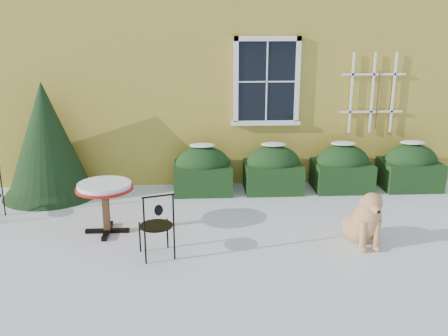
{
  "coord_description": "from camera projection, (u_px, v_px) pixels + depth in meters",
  "views": [
    {
      "loc": [
        -0.42,
        -6.24,
        3.02
      ],
      "look_at": [
        0.0,
        1.0,
        0.9
      ],
      "focal_mm": 40.0,
      "sensor_mm": 36.0,
      "label": 1
    }
  ],
  "objects": [
    {
      "name": "evergreen_shrub",
      "position": [
        47.0,
        151.0,
        8.86
      ],
      "size": [
        1.7,
        1.7,
        2.06
      ],
      "rotation": [
        0.0,
        0.0,
        0.21
      ],
      "color": "black",
      "rests_on": "ground"
    },
    {
      "name": "patio_chair_near",
      "position": [
        157.0,
        225.0,
        6.56
      ],
      "size": [
        0.51,
        0.51,
        0.92
      ],
      "rotation": [
        0.0,
        0.0,
        3.43
      ],
      "color": "black",
      "rests_on": "ground"
    },
    {
      "name": "bistro_table",
      "position": [
        105.0,
        192.0,
        7.28
      ],
      "size": [
        0.84,
        0.84,
        0.78
      ],
      "rotation": [
        0.0,
        0.0,
        0.01
      ],
      "color": "black",
      "rests_on": "ground"
    },
    {
      "name": "ground",
      "position": [
        228.0,
        251.0,
        6.85
      ],
      "size": [
        80.0,
        80.0,
        0.0
      ],
      "primitive_type": "plane",
      "color": "white",
      "rests_on": "ground"
    },
    {
      "name": "hedge_row",
      "position": [
        308.0,
        169.0,
        9.27
      ],
      "size": [
        4.95,
        0.8,
        0.91
      ],
      "color": "black",
      "rests_on": "ground"
    },
    {
      "name": "dog",
      "position": [
        365.0,
        221.0,
        6.99
      ],
      "size": [
        0.57,
        0.95,
        0.84
      ],
      "rotation": [
        0.0,
        0.0,
        0.05
      ],
      "color": "tan",
      "rests_on": "ground"
    },
    {
      "name": "house",
      "position": [
        210.0,
        15.0,
        12.66
      ],
      "size": [
        12.4,
        8.4,
        6.4
      ],
      "color": "gold",
      "rests_on": "ground"
    }
  ]
}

